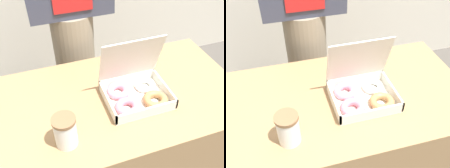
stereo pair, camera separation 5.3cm
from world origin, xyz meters
TOP-DOWN VIEW (x-y plane):
  - table at (0.00, 0.00)m, footprint 1.19×0.63m
  - donut_box at (0.10, -0.04)m, footprint 0.27×0.24m
  - coffee_cup at (-0.23, -0.17)m, footprint 0.09×0.09m
  - person_customer at (-0.04, 0.53)m, footprint 0.44×0.24m

SIDE VIEW (x-z plane):
  - table at x=0.00m, z-range 0.00..0.72m
  - donut_box at x=0.10m, z-range 0.62..0.89m
  - coffee_cup at x=-0.23m, z-range 0.72..0.85m
  - person_customer at x=-0.04m, z-range 0.07..1.76m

